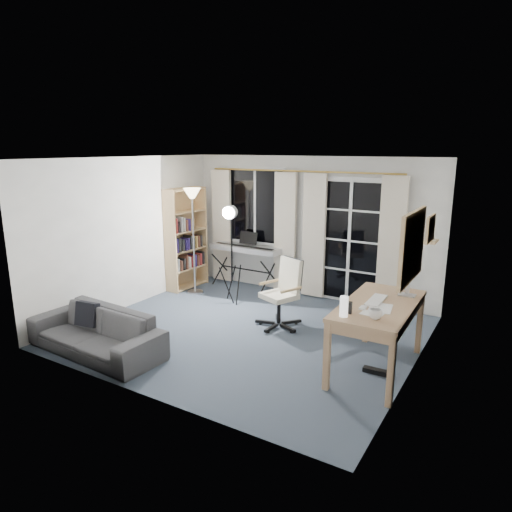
{
  "coord_description": "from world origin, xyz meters",
  "views": [
    {
      "loc": [
        3.21,
        -5.1,
        2.55
      ],
      "look_at": [
        -0.07,
        0.35,
        1.02
      ],
      "focal_mm": 32.0,
      "sensor_mm": 36.0,
      "label": 1
    }
  ],
  "objects_px": {
    "desk": "(379,312)",
    "monitor": "(409,271)",
    "sofa": "(95,325)",
    "mug": "(375,313)",
    "studio_light": "(230,224)",
    "office_chair": "(285,287)",
    "bookshelf": "(184,241)",
    "torchiere_lamp": "(193,209)",
    "keyboard_piano": "(245,249)"
  },
  "relations": [
    {
      "from": "desk",
      "to": "monitor",
      "type": "xyz_separation_m",
      "value": [
        0.2,
        0.45,
        0.41
      ]
    },
    {
      "from": "sofa",
      "to": "monitor",
      "type": "bearing_deg",
      "value": 30.96
    },
    {
      "from": "desk",
      "to": "mug",
      "type": "xyz_separation_m",
      "value": [
        0.1,
        -0.5,
        0.17
      ]
    },
    {
      "from": "studio_light",
      "to": "desk",
      "type": "distance_m",
      "value": 3.02
    },
    {
      "from": "desk",
      "to": "sofa",
      "type": "relative_size",
      "value": 0.81
    },
    {
      "from": "studio_light",
      "to": "office_chair",
      "type": "xyz_separation_m",
      "value": [
        1.2,
        -0.38,
        -0.76
      ]
    },
    {
      "from": "office_chair",
      "to": "monitor",
      "type": "distance_m",
      "value": 1.85
    },
    {
      "from": "desk",
      "to": "sofa",
      "type": "xyz_separation_m",
      "value": [
        -3.18,
        -1.37,
        -0.35
      ]
    },
    {
      "from": "studio_light",
      "to": "office_chair",
      "type": "height_order",
      "value": "studio_light"
    },
    {
      "from": "office_chair",
      "to": "desk",
      "type": "distance_m",
      "value": 1.7
    },
    {
      "from": "studio_light",
      "to": "mug",
      "type": "xyz_separation_m",
      "value": [
        2.86,
        -1.56,
        -0.46
      ]
    },
    {
      "from": "office_chair",
      "to": "sofa",
      "type": "distance_m",
      "value": 2.62
    },
    {
      "from": "desk",
      "to": "sofa",
      "type": "height_order",
      "value": "desk"
    },
    {
      "from": "bookshelf",
      "to": "office_chair",
      "type": "relative_size",
      "value": 1.85
    },
    {
      "from": "studio_light",
      "to": "sofa",
      "type": "bearing_deg",
      "value": -113.23
    },
    {
      "from": "monitor",
      "to": "sofa",
      "type": "relative_size",
      "value": 0.31
    },
    {
      "from": "torchiere_lamp",
      "to": "desk",
      "type": "xyz_separation_m",
      "value": [
        3.62,
        -1.19,
        -0.78
      ]
    },
    {
      "from": "mug",
      "to": "sofa",
      "type": "height_order",
      "value": "mug"
    },
    {
      "from": "office_chair",
      "to": "desk",
      "type": "bearing_deg",
      "value": -1.61
    },
    {
      "from": "keyboard_piano",
      "to": "office_chair",
      "type": "xyz_separation_m",
      "value": [
        1.44,
        -1.19,
        -0.16
      ]
    },
    {
      "from": "mug",
      "to": "monitor",
      "type": "bearing_deg",
      "value": 84.22
    },
    {
      "from": "studio_light",
      "to": "mug",
      "type": "distance_m",
      "value": 3.28
    },
    {
      "from": "bookshelf",
      "to": "office_chair",
      "type": "xyz_separation_m",
      "value": [
        2.45,
        -0.71,
        -0.29
      ]
    },
    {
      "from": "studio_light",
      "to": "desk",
      "type": "bearing_deg",
      "value": -34.41
    },
    {
      "from": "sofa",
      "to": "mug",
      "type": "bearing_deg",
      "value": 17.48
    },
    {
      "from": "office_chair",
      "to": "monitor",
      "type": "bearing_deg",
      "value": 14.55
    },
    {
      "from": "bookshelf",
      "to": "torchiere_lamp",
      "type": "xyz_separation_m",
      "value": [
        0.38,
        -0.2,
        0.63
      ]
    },
    {
      "from": "office_chair",
      "to": "sofa",
      "type": "bearing_deg",
      "value": -106.39
    },
    {
      "from": "bookshelf",
      "to": "desk",
      "type": "relative_size",
      "value": 1.19
    },
    {
      "from": "keyboard_piano",
      "to": "desk",
      "type": "xyz_separation_m",
      "value": [
        2.99,
        -1.87,
        -0.02
      ]
    },
    {
      "from": "torchiere_lamp",
      "to": "keyboard_piano",
      "type": "bearing_deg",
      "value": 47.24
    },
    {
      "from": "keyboard_piano",
      "to": "office_chair",
      "type": "relative_size",
      "value": 1.36
    },
    {
      "from": "bookshelf",
      "to": "studio_light",
      "type": "distance_m",
      "value": 1.37
    },
    {
      "from": "keyboard_piano",
      "to": "sofa",
      "type": "height_order",
      "value": "keyboard_piano"
    },
    {
      "from": "torchiere_lamp",
      "to": "mug",
      "type": "relative_size",
      "value": 13.92
    },
    {
      "from": "bookshelf",
      "to": "monitor",
      "type": "height_order",
      "value": "bookshelf"
    },
    {
      "from": "keyboard_piano",
      "to": "studio_light",
      "type": "relative_size",
      "value": 0.81
    },
    {
      "from": "monitor",
      "to": "desk",
      "type": "bearing_deg",
      "value": -114.64
    },
    {
      "from": "studio_light",
      "to": "bookshelf",
      "type": "bearing_deg",
      "value": 151.86
    },
    {
      "from": "studio_light",
      "to": "monitor",
      "type": "distance_m",
      "value": 3.02
    },
    {
      "from": "monitor",
      "to": "mug",
      "type": "relative_size",
      "value": 4.39
    },
    {
      "from": "torchiere_lamp",
      "to": "keyboard_piano",
      "type": "xyz_separation_m",
      "value": [
        0.63,
        0.68,
        -0.76
      ]
    },
    {
      "from": "office_chair",
      "to": "sofa",
      "type": "relative_size",
      "value": 0.52
    },
    {
      "from": "bookshelf",
      "to": "desk",
      "type": "height_order",
      "value": "bookshelf"
    },
    {
      "from": "desk",
      "to": "monitor",
      "type": "bearing_deg",
      "value": 65.36
    },
    {
      "from": "desk",
      "to": "mug",
      "type": "relative_size",
      "value": 11.49
    },
    {
      "from": "bookshelf",
      "to": "desk",
      "type": "bearing_deg",
      "value": -16.27
    },
    {
      "from": "keyboard_piano",
      "to": "torchiere_lamp",
      "type": "bearing_deg",
      "value": -132.0
    },
    {
      "from": "studio_light",
      "to": "sofa",
      "type": "relative_size",
      "value": 0.89
    },
    {
      "from": "desk",
      "to": "mug",
      "type": "distance_m",
      "value": 0.54
    }
  ]
}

